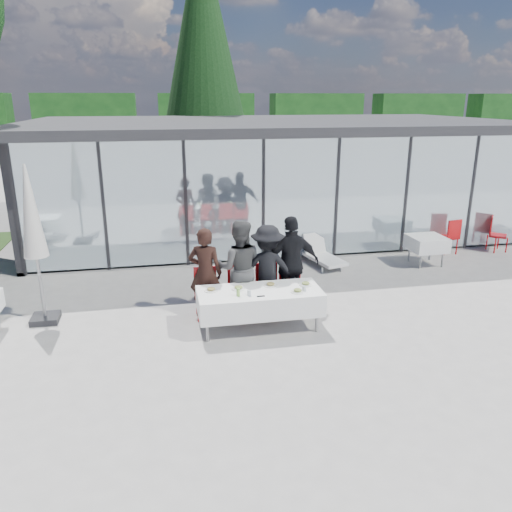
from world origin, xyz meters
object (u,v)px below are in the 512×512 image
(folded_eyeglasses, at_px, (261,296))
(plate_c, at_px, (271,285))
(dining_table, at_px, (259,301))
(market_umbrella, at_px, (32,222))
(diner_chair_c, at_px, (267,286))
(plate_a, at_px, (211,290))
(plate_d, at_px, (306,284))
(spare_table_right, at_px, (427,244))
(diner_chair_d, at_px, (291,284))
(spare_chair_b, at_px, (451,235))
(diner_chair_b, at_px, (240,288))
(diner_d, at_px, (291,264))
(diner_a, at_px, (205,273))
(diner_b, at_px, (239,268))
(diner_c, at_px, (267,269))
(juice_bottle, at_px, (238,292))
(plate_b, at_px, (239,288))
(spare_chair_a, at_px, (495,232))
(diner_chair_a, at_px, (206,290))
(plate_extra, at_px, (298,291))
(conifer_tree, at_px, (203,47))

(folded_eyeglasses, bearing_deg, plate_c, 59.27)
(dining_table, height_order, market_umbrella, market_umbrella)
(diner_chair_c, xyz_separation_m, plate_a, (-1.18, -0.61, 0.24))
(plate_d, xyz_separation_m, spare_table_right, (4.03, 2.75, -0.22))
(diner_chair_d, distance_m, spare_chair_b, 5.94)
(diner_chair_b, bearing_deg, plate_c, -48.58)
(diner_d, distance_m, plate_d, 0.70)
(diner_a, height_order, spare_chair_b, diner_a)
(diner_chair_d, bearing_deg, diner_b, 179.80)
(diner_chair_b, relative_size, spare_chair_b, 1.00)
(diner_c, bearing_deg, diner_d, -165.86)
(diner_b, height_order, folded_eyeglasses, diner_b)
(diner_chair_b, relative_size, juice_bottle, 6.64)
(diner_d, relative_size, juice_bottle, 13.10)
(plate_c, relative_size, spare_table_right, 0.29)
(plate_c, bearing_deg, plate_b, -175.00)
(diner_chair_c, xyz_separation_m, spare_table_right, (4.62, 2.09, 0.02))
(diner_chair_b, distance_m, plate_d, 1.34)
(juice_bottle, bearing_deg, diner_chair_b, 79.36)
(plate_a, distance_m, spare_chair_a, 8.96)
(diner_chair_b, height_order, juice_bottle, diner_chair_b)
(folded_eyeglasses, relative_size, market_umbrella, 0.05)
(spare_table_right, distance_m, spare_chair_a, 2.58)
(spare_table_right, height_order, spare_chair_a, spare_chair_a)
(diner_b, xyz_separation_m, plate_a, (-0.62, -0.61, -0.17))
(folded_eyeglasses, xyz_separation_m, spare_chair_a, (7.44, 3.87, -0.22))
(plate_d, height_order, spare_table_right, plate_d)
(diner_chair_a, distance_m, diner_chair_c, 1.22)
(plate_extra, relative_size, folded_eyeglasses, 1.81)
(folded_eyeglasses, relative_size, conifer_tree, 0.01)
(diner_chair_c, height_order, juice_bottle, diner_chair_c)
(plate_d, bearing_deg, plate_extra, -128.34)
(diner_chair_b, xyz_separation_m, plate_c, (0.50, -0.56, 0.24))
(diner_b, xyz_separation_m, plate_b, (-0.12, -0.62, -0.17))
(diner_c, relative_size, plate_b, 7.00)
(diner_chair_d, bearing_deg, conifer_tree, 92.13)
(plate_extra, distance_m, spare_chair_a, 7.74)
(diner_d, height_order, spare_chair_b, diner_d)
(spare_chair_b, bearing_deg, conifer_tree, 121.48)
(diner_b, xyz_separation_m, spare_chair_a, (7.65, 2.82, -0.41))
(diner_b, height_order, diner_chair_d, diner_b)
(dining_table, height_order, plate_a, plate_a)
(diner_c, height_order, spare_table_right, diner_c)
(dining_table, height_order, plate_d, plate_d)
(spare_chair_a, bearing_deg, diner_chair_a, -161.22)
(plate_c, xyz_separation_m, market_umbrella, (-4.22, 0.88, 1.19))
(dining_table, bearing_deg, diner_chair_a, 140.46)
(diner_a, height_order, plate_extra, diner_a)
(dining_table, distance_m, diner_chair_c, 0.81)
(conifer_tree, bearing_deg, spare_chair_b, -58.52)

